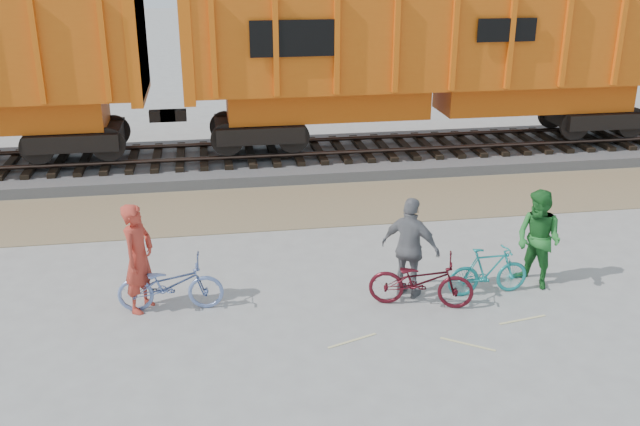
# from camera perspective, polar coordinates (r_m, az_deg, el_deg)

# --- Properties ---
(ground) EXTENTS (120.00, 120.00, 0.00)m
(ground) POSITION_cam_1_polar(r_m,az_deg,el_deg) (12.56, 6.37, -7.88)
(ground) COLOR #9E9E99
(ground) RESTS_ON ground
(gravel_strip) EXTENTS (120.00, 3.00, 0.02)m
(gravel_strip) POSITION_cam_1_polar(r_m,az_deg,el_deg) (17.44, 1.64, 0.78)
(gravel_strip) COLOR #8F7758
(gravel_strip) RESTS_ON ground
(ballast_bed) EXTENTS (120.00, 4.00, 0.30)m
(ballast_bed) POSITION_cam_1_polar(r_m,az_deg,el_deg) (20.66, -0.17, 4.47)
(ballast_bed) COLOR slate
(ballast_bed) RESTS_ON ground
(track) EXTENTS (120.00, 2.60, 0.24)m
(track) POSITION_cam_1_polar(r_m,az_deg,el_deg) (20.57, -0.17, 5.33)
(track) COLOR black
(track) RESTS_ON ballast_bed
(hopper_car_center) EXTENTS (14.00, 3.13, 4.65)m
(hopper_car_center) POSITION_cam_1_polar(r_m,az_deg,el_deg) (20.82, 9.16, 12.40)
(hopper_car_center) COLOR black
(hopper_car_center) RESTS_ON track
(bicycle_blue) EXTENTS (1.85, 0.74, 0.96)m
(bicycle_blue) POSITION_cam_1_polar(r_m,az_deg,el_deg) (12.63, -11.89, -5.61)
(bicycle_blue) COLOR #687EB7
(bicycle_blue) RESTS_ON ground
(bicycle_teal) EXTENTS (1.54, 0.50, 0.92)m
(bicycle_teal) POSITION_cam_1_polar(r_m,az_deg,el_deg) (13.24, 13.32, -4.54)
(bicycle_teal) COLOR teal
(bicycle_teal) RESTS_ON ground
(bicycle_maroon) EXTENTS (1.93, 1.16, 0.96)m
(bicycle_maroon) POSITION_cam_1_polar(r_m,az_deg,el_deg) (12.61, 8.09, -5.39)
(bicycle_maroon) COLOR #460D15
(bicycle_maroon) RESTS_ON ground
(person_solo) EXTENTS (0.74, 0.84, 1.94)m
(person_solo) POSITION_cam_1_polar(r_m,az_deg,el_deg) (12.55, -14.32, -3.50)
(person_solo) COLOR #B33627
(person_solo) RESTS_ON ground
(person_man) EXTENTS (1.05, 1.13, 1.85)m
(person_man) POSITION_cam_1_polar(r_m,az_deg,el_deg) (13.62, 17.07, -2.03)
(person_man) COLOR #236F2A
(person_man) RESTS_ON ground
(person_woman) EXTENTS (1.14, 1.05, 1.87)m
(person_woman) POSITION_cam_1_polar(r_m,az_deg,el_deg) (12.74, 7.24, -2.80)
(person_woman) COLOR slate
(person_woman) RESTS_ON ground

